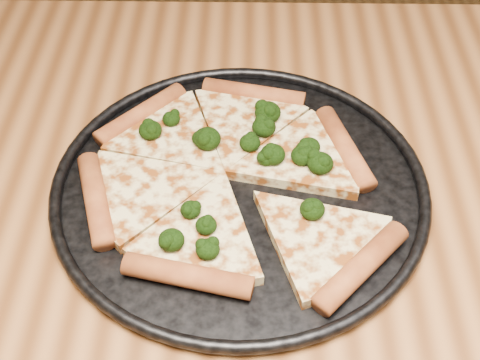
{
  "coord_description": "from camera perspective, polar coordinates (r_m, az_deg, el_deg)",
  "views": [
    {
      "loc": [
        -0.11,
        -0.38,
        1.25
      ],
      "look_at": [
        -0.12,
        0.08,
        0.77
      ],
      "focal_mm": 49.3,
      "sensor_mm": 36.0,
      "label": 1
    }
  ],
  "objects": [
    {
      "name": "pizza_pan",
      "position": [
        0.68,
        -0.0,
        -0.48
      ],
      "size": [
        0.39,
        0.39,
        0.02
      ],
      "color": "black",
      "rests_on": "dining_table"
    },
    {
      "name": "pizza",
      "position": [
        0.68,
        -0.9,
        0.36
      ],
      "size": [
        0.33,
        0.33,
        0.02
      ],
      "rotation": [
        0.0,
        0.0,
        -0.22
      ],
      "color": "beige",
      "rests_on": "pizza_pan"
    },
    {
      "name": "broccoli_florets",
      "position": [
        0.68,
        0.74,
        1.94
      ],
      "size": [
        0.21,
        0.22,
        0.02
      ],
      "color": "black",
      "rests_on": "pizza"
    },
    {
      "name": "dining_table",
      "position": [
        0.71,
        9.32,
        -10.98
      ],
      "size": [
        1.2,
        0.9,
        0.75
      ],
      "color": "#995C2F",
      "rests_on": "ground"
    }
  ]
}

